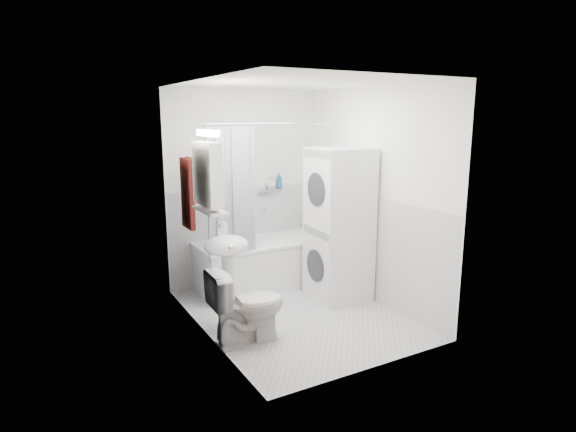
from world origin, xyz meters
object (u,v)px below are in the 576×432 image
washer_dryer (339,224)px  toilet (247,306)px  sink (227,260)px  bathtub (261,262)px

washer_dryer → toilet: size_ratio=2.42×
washer_dryer → toilet: bearing=-156.1°
sink → toilet: (0.03, -0.38, -0.35)m
bathtub → washer_dryer: washer_dryer is taller
washer_dryer → toilet: 1.58m
washer_dryer → sink: bearing=-170.8°
toilet → washer_dryer: bearing=-67.1°
sink → washer_dryer: size_ratio=0.60×
bathtub → sink: bearing=-131.9°
sink → washer_dryer: washer_dryer is taller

